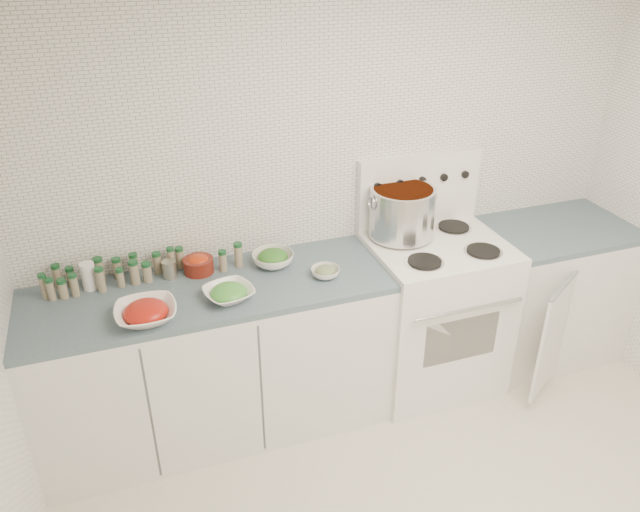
{
  "coord_description": "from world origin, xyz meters",
  "views": [
    {
      "loc": [
        -1.18,
        -1.53,
        2.55
      ],
      "look_at": [
        -0.24,
        1.14,
        1.01
      ],
      "focal_mm": 35.0,
      "sensor_mm": 36.0,
      "label": 1
    }
  ],
  "objects_px": {
    "stove": "(432,308)",
    "stock_pot": "(402,210)",
    "bowl_snowpea": "(229,293)",
    "bowl_tomato": "(146,312)"
  },
  "relations": [
    {
      "from": "stove",
      "to": "stock_pot",
      "type": "distance_m",
      "value": 0.64
    },
    {
      "from": "bowl_snowpea",
      "to": "bowl_tomato",
      "type": "bearing_deg",
      "value": -172.73
    },
    {
      "from": "bowl_tomato",
      "to": "bowl_snowpea",
      "type": "xyz_separation_m",
      "value": [
        0.4,
        0.05,
        -0.01
      ]
    },
    {
      "from": "bowl_tomato",
      "to": "stock_pot",
      "type": "bearing_deg",
      "value": 12.78
    },
    {
      "from": "stove",
      "to": "bowl_snowpea",
      "type": "bearing_deg",
      "value": -174.06
    },
    {
      "from": "stove",
      "to": "bowl_tomato",
      "type": "xyz_separation_m",
      "value": [
        -1.62,
        -0.18,
        0.44
      ]
    },
    {
      "from": "stock_pot",
      "to": "bowl_tomato",
      "type": "height_order",
      "value": "stock_pot"
    },
    {
      "from": "stove",
      "to": "bowl_tomato",
      "type": "bearing_deg",
      "value": -173.73
    },
    {
      "from": "bowl_tomato",
      "to": "bowl_snowpea",
      "type": "distance_m",
      "value": 0.4
    },
    {
      "from": "stock_pot",
      "to": "bowl_tomato",
      "type": "distance_m",
      "value": 1.5
    }
  ]
}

